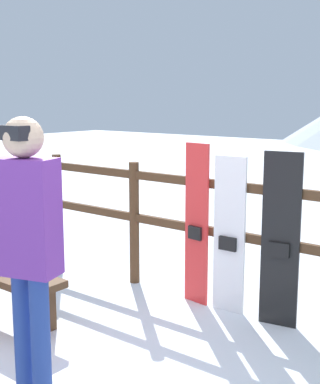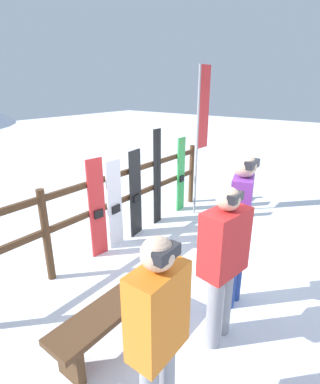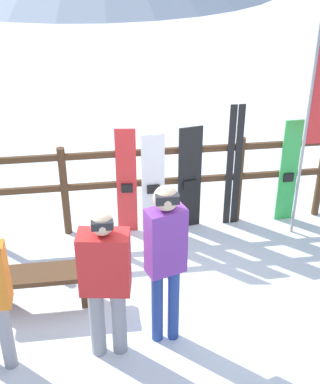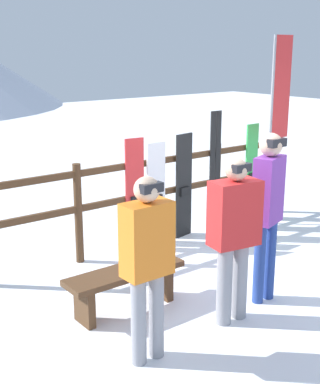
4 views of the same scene
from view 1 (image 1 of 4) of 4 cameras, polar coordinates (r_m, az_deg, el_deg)
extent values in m
cylinder|color=#4C331E|center=(6.25, -10.83, -1.76)|extent=(0.10, 0.10, 1.25)
cylinder|color=#4C331E|center=(5.44, -2.76, -3.35)|extent=(0.10, 0.10, 1.25)
cylinder|color=#4C331E|center=(4.79, 7.84, -5.31)|extent=(0.10, 0.10, 1.25)
cube|color=#4C331E|center=(4.77, 7.86, -4.59)|extent=(4.64, 0.05, 0.08)
cube|color=#4C331E|center=(4.68, 7.99, 0.60)|extent=(4.64, 0.05, 0.08)
cube|color=#4C331E|center=(4.79, -16.47, -8.37)|extent=(1.26, 0.36, 0.06)
cube|color=#4C331E|center=(4.50, -12.76, -12.35)|extent=(0.08, 0.29, 0.38)
cylinder|color=navy|center=(3.49, -14.34, -14.93)|extent=(0.12, 0.12, 0.86)
cylinder|color=navy|center=(3.37, -12.57, -15.77)|extent=(0.12, 0.12, 0.86)
cube|color=#723399|center=(3.18, -14.04, -2.61)|extent=(0.41, 0.30, 0.68)
sphere|color=#D8B293|center=(3.11, -14.40, 5.67)|extent=(0.23, 0.23, 0.23)
cube|color=black|center=(3.07, -15.47, 6.12)|extent=(0.21, 0.08, 0.08)
cube|color=red|center=(4.90, 3.93, -3.48)|extent=(0.26, 0.06, 1.49)
cube|color=black|center=(4.89, 3.74, -4.38)|extent=(0.15, 0.05, 0.12)
cube|color=white|center=(4.73, 7.40, -4.61)|extent=(0.30, 0.04, 1.39)
cube|color=black|center=(4.72, 7.21, -5.50)|extent=(0.17, 0.04, 0.12)
cube|color=black|center=(4.50, 12.73, -5.07)|extent=(0.32, 0.08, 1.46)
cube|color=black|center=(4.49, 12.54, -6.05)|extent=(0.18, 0.06, 0.12)
camera|label=2|loc=(5.37, -44.32, 13.07)|focal=28.00mm
camera|label=3|loc=(4.32, -92.47, 29.84)|focal=50.00mm
camera|label=4|loc=(6.71, -66.52, 10.05)|focal=50.00mm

